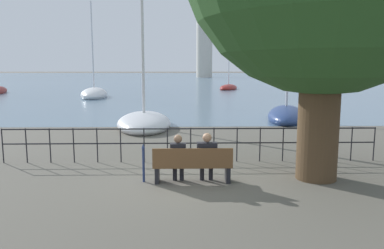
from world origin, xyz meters
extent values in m
plane|color=#605B51|center=(0.00, 0.00, 0.00)|extent=(1000.00, 1000.00, 0.00)
cube|color=slate|center=(0.00, 159.13, 0.00)|extent=(600.00, 300.00, 0.01)
cylinder|color=#4C3823|center=(3.19, 0.21, 1.61)|extent=(1.02, 1.02, 3.21)
cube|color=brown|center=(0.00, 0.00, 0.42)|extent=(1.96, 0.45, 0.05)
cube|color=brown|center=(0.00, -0.21, 0.68)|extent=(1.96, 0.04, 0.45)
cube|color=black|center=(-0.88, 0.00, 0.20)|extent=(0.10, 0.41, 0.40)
cube|color=black|center=(0.88, 0.00, 0.20)|extent=(0.10, 0.41, 0.40)
cylinder|color=black|center=(-0.44, 0.16, 0.23)|extent=(0.11, 0.11, 0.45)
cylinder|color=black|center=(-0.27, 0.16, 0.23)|extent=(0.11, 0.11, 0.45)
cube|color=black|center=(-0.36, 0.07, 0.50)|extent=(0.33, 0.26, 0.14)
cube|color=black|center=(-0.36, -0.02, 0.72)|extent=(0.38, 0.24, 0.54)
sphere|color=#846047|center=(-0.36, -0.02, 1.10)|extent=(0.21, 0.21, 0.21)
cylinder|color=black|center=(0.25, 0.16, 0.23)|extent=(0.11, 0.11, 0.45)
cylinder|color=black|center=(0.47, 0.16, 0.23)|extent=(0.11, 0.11, 0.45)
cube|color=black|center=(0.36, 0.07, 0.50)|extent=(0.42, 0.26, 0.14)
cube|color=black|center=(0.36, -0.02, 0.73)|extent=(0.50, 0.24, 0.56)
sphere|color=#A87A5B|center=(0.36, -0.02, 1.13)|extent=(0.23, 0.23, 0.23)
cylinder|color=black|center=(-5.65, 2.08, 0.53)|extent=(0.04, 0.04, 1.05)
cylinder|color=black|center=(-4.94, 2.08, 0.53)|extent=(0.04, 0.04, 1.05)
cylinder|color=black|center=(-4.24, 2.08, 0.53)|extent=(0.04, 0.04, 1.05)
cylinder|color=black|center=(-3.53, 2.08, 0.53)|extent=(0.04, 0.04, 1.05)
cylinder|color=black|center=(-2.83, 2.08, 0.53)|extent=(0.04, 0.04, 1.05)
cylinder|color=black|center=(-2.12, 2.08, 0.53)|extent=(0.04, 0.04, 1.05)
cylinder|color=black|center=(-1.41, 2.08, 0.53)|extent=(0.04, 0.04, 1.05)
cylinder|color=black|center=(-0.71, 2.08, 0.53)|extent=(0.04, 0.04, 1.05)
cylinder|color=black|center=(0.00, 2.08, 0.53)|extent=(0.04, 0.04, 1.05)
cylinder|color=black|center=(0.71, 2.08, 0.53)|extent=(0.04, 0.04, 1.05)
cylinder|color=black|center=(1.41, 2.08, 0.53)|extent=(0.04, 0.04, 1.05)
cylinder|color=black|center=(2.12, 2.08, 0.53)|extent=(0.04, 0.04, 1.05)
cylinder|color=black|center=(2.83, 2.08, 0.53)|extent=(0.04, 0.04, 1.05)
cylinder|color=black|center=(3.53, 2.08, 0.53)|extent=(0.04, 0.04, 1.05)
cylinder|color=black|center=(4.24, 2.08, 0.53)|extent=(0.04, 0.04, 1.05)
cylinder|color=black|center=(4.94, 2.08, 0.53)|extent=(0.04, 0.04, 1.05)
cylinder|color=black|center=(5.65, 2.08, 0.53)|extent=(0.04, 0.04, 1.05)
cylinder|color=black|center=(0.00, 2.08, 1.02)|extent=(11.30, 0.04, 0.04)
cylinder|color=black|center=(0.00, 2.08, 0.58)|extent=(11.30, 0.04, 0.04)
cylinder|color=navy|center=(-1.22, 0.04, 0.43)|extent=(0.06, 0.06, 0.86)
cone|color=navy|center=(-1.22, 0.04, 0.92)|extent=(0.09, 0.09, 0.12)
ellipsoid|color=silver|center=(-2.13, 9.13, 0.20)|extent=(3.00, 5.76, 1.01)
cylinder|color=silver|center=(-2.13, 9.13, 3.86)|extent=(0.14, 0.14, 6.71)
ellipsoid|color=white|center=(-9.18, 29.05, 0.28)|extent=(3.39, 7.40, 1.42)
cylinder|color=silver|center=(-9.18, 29.05, 5.08)|extent=(0.14, 0.14, 8.73)
ellipsoid|color=navy|center=(5.57, 11.60, 0.22)|extent=(3.46, 6.10, 1.10)
cylinder|color=silver|center=(5.57, 11.60, 4.04)|extent=(0.14, 0.14, 6.98)
ellipsoid|color=maroon|center=(6.25, 43.65, 0.21)|extent=(3.90, 5.79, 1.05)
cylinder|color=silver|center=(6.25, 43.65, 5.96)|extent=(0.14, 0.14, 10.86)
cylinder|color=beige|center=(7.64, 126.63, 12.05)|extent=(5.69, 5.69, 24.11)
cylinder|color=#2D2D33|center=(7.64, 126.63, 25.58)|extent=(3.98, 3.98, 2.94)
camera|label=1|loc=(-0.24, -9.06, 2.79)|focal=35.00mm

